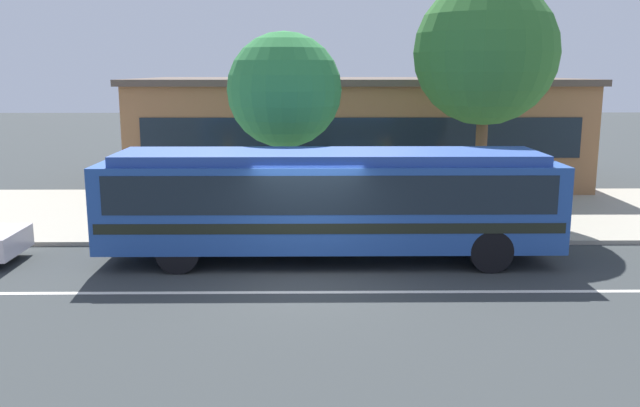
{
  "coord_description": "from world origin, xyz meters",
  "views": [
    {
      "loc": [
        0.1,
        -14.33,
        4.6
      ],
      "look_at": [
        0.29,
        2.28,
        1.3
      ],
      "focal_mm": 37.77,
      "sensor_mm": 36.0,
      "label": 1
    }
  ],
  "objects_px": {
    "pedestrian_waiting_near_sign": "(421,189)",
    "street_tree_near_stop": "(284,91)",
    "street_tree_mid_block": "(486,53)",
    "transit_bus": "(330,197)",
    "pedestrian_walking_along_curb": "(415,196)",
    "bus_stop_sign": "(464,180)",
    "pedestrian_standing_by_tree": "(178,198)"
  },
  "relations": [
    {
      "from": "bus_stop_sign",
      "to": "street_tree_near_stop",
      "type": "bearing_deg",
      "value": 161.76
    },
    {
      "from": "pedestrian_waiting_near_sign",
      "to": "pedestrian_walking_along_curb",
      "type": "height_order",
      "value": "pedestrian_waiting_near_sign"
    },
    {
      "from": "pedestrian_waiting_near_sign",
      "to": "pedestrian_standing_by_tree",
      "type": "bearing_deg",
      "value": -170.54
    },
    {
      "from": "street_tree_mid_block",
      "to": "pedestrian_walking_along_curb",
      "type": "bearing_deg",
      "value": -140.73
    },
    {
      "from": "pedestrian_waiting_near_sign",
      "to": "street_tree_mid_block",
      "type": "relative_size",
      "value": 0.24
    },
    {
      "from": "pedestrian_standing_by_tree",
      "to": "pedestrian_waiting_near_sign",
      "type": "bearing_deg",
      "value": 9.46
    },
    {
      "from": "pedestrian_standing_by_tree",
      "to": "street_tree_mid_block",
      "type": "distance_m",
      "value": 10.08
    },
    {
      "from": "pedestrian_walking_along_curb",
      "to": "pedestrian_standing_by_tree",
      "type": "relative_size",
      "value": 0.96
    },
    {
      "from": "street_tree_mid_block",
      "to": "bus_stop_sign",
      "type": "bearing_deg",
      "value": -112.43
    },
    {
      "from": "pedestrian_standing_by_tree",
      "to": "bus_stop_sign",
      "type": "distance_m",
      "value": 7.86
    },
    {
      "from": "pedestrian_walking_along_curb",
      "to": "pedestrian_standing_by_tree",
      "type": "height_order",
      "value": "pedestrian_standing_by_tree"
    },
    {
      "from": "pedestrian_walking_along_curb",
      "to": "street_tree_near_stop",
      "type": "relative_size",
      "value": 0.29
    },
    {
      "from": "transit_bus",
      "to": "pedestrian_standing_by_tree",
      "type": "relative_size",
      "value": 6.42
    },
    {
      "from": "pedestrian_waiting_near_sign",
      "to": "street_tree_mid_block",
      "type": "bearing_deg",
      "value": 30.98
    },
    {
      "from": "pedestrian_waiting_near_sign",
      "to": "street_tree_near_stop",
      "type": "height_order",
      "value": "street_tree_near_stop"
    },
    {
      "from": "pedestrian_standing_by_tree",
      "to": "bus_stop_sign",
      "type": "height_order",
      "value": "bus_stop_sign"
    },
    {
      "from": "transit_bus",
      "to": "pedestrian_walking_along_curb",
      "type": "bearing_deg",
      "value": 48.29
    },
    {
      "from": "transit_bus",
      "to": "pedestrian_waiting_near_sign",
      "type": "relative_size",
      "value": 6.26
    },
    {
      "from": "transit_bus",
      "to": "pedestrian_walking_along_curb",
      "type": "distance_m",
      "value": 3.81
    },
    {
      "from": "pedestrian_waiting_near_sign",
      "to": "bus_stop_sign",
      "type": "height_order",
      "value": "bus_stop_sign"
    },
    {
      "from": "pedestrian_waiting_near_sign",
      "to": "street_tree_mid_block",
      "type": "distance_m",
      "value": 4.61
    },
    {
      "from": "pedestrian_walking_along_curb",
      "to": "street_tree_mid_block",
      "type": "xyz_separation_m",
      "value": [
        2.3,
        1.88,
        4.03
      ]
    },
    {
      "from": "transit_bus",
      "to": "pedestrian_standing_by_tree",
      "type": "height_order",
      "value": "transit_bus"
    },
    {
      "from": "street_tree_mid_block",
      "to": "pedestrian_waiting_near_sign",
      "type": "bearing_deg",
      "value": -149.02
    },
    {
      "from": "transit_bus",
      "to": "street_tree_near_stop",
      "type": "height_order",
      "value": "street_tree_near_stop"
    },
    {
      "from": "pedestrian_standing_by_tree",
      "to": "street_tree_near_stop",
      "type": "distance_m",
      "value": 4.3
    },
    {
      "from": "street_tree_near_stop",
      "to": "pedestrian_standing_by_tree",
      "type": "bearing_deg",
      "value": -156.37
    },
    {
      "from": "pedestrian_walking_along_curb",
      "to": "pedestrian_standing_by_tree",
      "type": "bearing_deg",
      "value": -175.77
    },
    {
      "from": "pedestrian_standing_by_tree",
      "to": "pedestrian_walking_along_curb",
      "type": "bearing_deg",
      "value": 4.23
    },
    {
      "from": "pedestrian_walking_along_curb",
      "to": "bus_stop_sign",
      "type": "xyz_separation_m",
      "value": [
        1.18,
        -0.84,
        0.58
      ]
    },
    {
      "from": "pedestrian_waiting_near_sign",
      "to": "bus_stop_sign",
      "type": "distance_m",
      "value": 1.83
    },
    {
      "from": "bus_stop_sign",
      "to": "street_tree_mid_block",
      "type": "relative_size",
      "value": 0.33
    }
  ]
}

